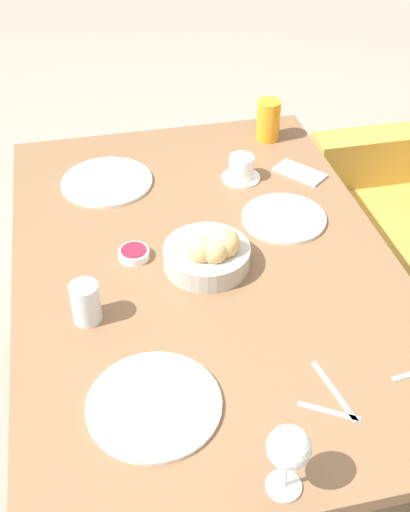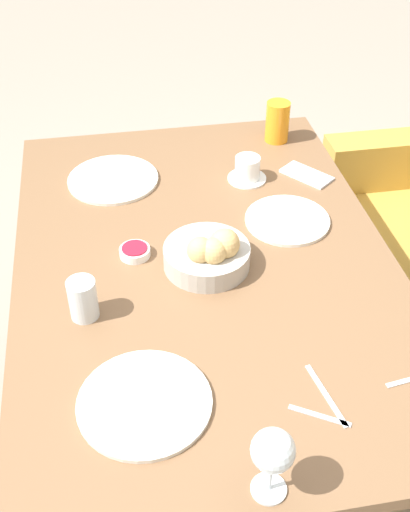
% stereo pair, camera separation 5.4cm
% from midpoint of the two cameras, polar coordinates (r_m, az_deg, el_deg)
% --- Properties ---
extents(ground_plane, '(10.00, 10.00, 0.00)m').
position_cam_midpoint_polar(ground_plane, '(2.19, 0.74, -16.27)').
color(ground_plane, gray).
extents(dining_table, '(1.40, 0.95, 0.78)m').
position_cam_midpoint_polar(dining_table, '(1.67, 0.93, -2.95)').
color(dining_table, brown).
rests_on(dining_table, ground_plane).
extents(bread_basket, '(0.21, 0.21, 0.11)m').
position_cam_midpoint_polar(bread_basket, '(1.56, 1.22, 0.14)').
color(bread_basket, '#B2ADA3').
rests_on(bread_basket, dining_table).
extents(plate_near_left, '(0.27, 0.27, 0.01)m').
position_cam_midpoint_polar(plate_near_left, '(1.91, -7.37, 6.77)').
color(plate_near_left, silver).
rests_on(plate_near_left, dining_table).
extents(plate_near_right, '(0.27, 0.27, 0.01)m').
position_cam_midpoint_polar(plate_near_right, '(1.29, -4.19, -12.88)').
color(plate_near_right, silver).
rests_on(plate_near_right, dining_table).
extents(plate_far_center, '(0.23, 0.23, 0.01)m').
position_cam_midpoint_polar(plate_far_center, '(1.75, 8.20, 3.17)').
color(plate_far_center, silver).
rests_on(plate_far_center, dining_table).
extents(juice_glass, '(0.08, 0.08, 0.13)m').
position_cam_midpoint_polar(juice_glass, '(2.10, 7.20, 11.76)').
color(juice_glass, orange).
rests_on(juice_glass, dining_table).
extents(water_tumbler, '(0.06, 0.06, 0.10)m').
position_cam_midpoint_polar(water_tumbler, '(1.44, -9.76, -3.81)').
color(water_tumbler, silver).
rests_on(water_tumbler, dining_table).
extents(wine_glass, '(0.08, 0.08, 0.16)m').
position_cam_midpoint_polar(wine_glass, '(1.10, 7.32, -16.98)').
color(wine_glass, silver).
rests_on(wine_glass, dining_table).
extents(coffee_cup, '(0.11, 0.11, 0.07)m').
position_cam_midpoint_polar(coffee_cup, '(1.90, 4.60, 7.65)').
color(coffee_cup, white).
rests_on(coffee_cup, dining_table).
extents(jam_bowl_berry, '(0.08, 0.08, 0.03)m').
position_cam_midpoint_polar(jam_bowl_berry, '(1.62, -5.32, 0.38)').
color(jam_bowl_berry, white).
rests_on(jam_bowl_berry, dining_table).
extents(fork_silver, '(0.16, 0.04, 0.00)m').
position_cam_midpoint_polar(fork_silver, '(1.33, 11.88, -12.03)').
color(fork_silver, '#B7B7BC').
rests_on(fork_silver, dining_table).
extents(spoon_coffee, '(0.07, 0.11, 0.00)m').
position_cam_midpoint_polar(spoon_coffee, '(1.30, 11.35, -13.78)').
color(spoon_coffee, '#B7B7BC').
rests_on(spoon_coffee, dining_table).
extents(cell_phone, '(0.16, 0.15, 0.01)m').
position_cam_midpoint_polar(cell_phone, '(1.95, 9.81, 7.11)').
color(cell_phone, silver).
rests_on(cell_phone, dining_table).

